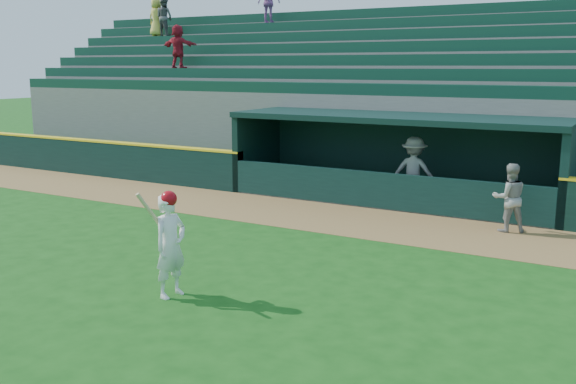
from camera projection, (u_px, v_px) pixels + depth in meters
name	position (u px, v px, depth m)	size (l,w,h in m)	color
ground	(245.00, 275.00, 11.86)	(120.00, 120.00, 0.00)	#154A12
warning_track	(353.00, 221.00, 16.03)	(40.00, 3.00, 0.01)	olive
field_wall_left	(64.00, 156.00, 23.30)	(15.50, 0.30, 1.20)	black
wall_stripe_left	(62.00, 138.00, 23.18)	(15.50, 0.32, 0.06)	yellow
dugout_player_front	(509.00, 198.00, 14.85)	(0.78, 0.61, 1.61)	#969691
dugout_player_inside	(414.00, 171.00, 17.62)	(1.23, 0.71, 1.91)	gray
dugout	(399.00, 153.00, 18.41)	(9.40, 2.80, 2.46)	#62625D
stands	(446.00, 107.00, 22.10)	(34.50, 6.25, 7.58)	slate
batter_at_plate	(170.00, 244.00, 10.64)	(0.57, 0.80, 1.82)	white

